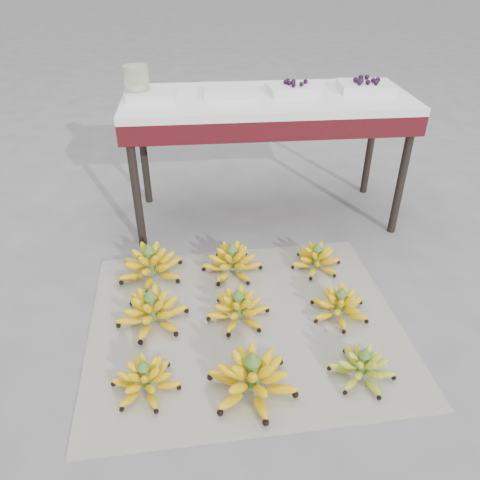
{
  "coord_description": "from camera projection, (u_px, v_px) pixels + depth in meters",
  "views": [
    {
      "loc": [
        -0.25,
        -1.37,
        1.33
      ],
      "look_at": [
        -0.09,
        0.28,
        0.26
      ],
      "focal_mm": 35.0,
      "sensor_mm": 36.0,
      "label": 1
    }
  ],
  "objects": [
    {
      "name": "ground",
      "position": [
        269.0,
        330.0,
        1.88
      ],
      "size": [
        60.0,
        60.0,
        0.0
      ],
      "primitive_type": "plane",
      "color": "#5F5F61",
      "rests_on": "ground"
    },
    {
      "name": "newspaper_mat",
      "position": [
        245.0,
        323.0,
        1.91
      ],
      "size": [
        1.29,
        1.1,
        0.01
      ],
      "primitive_type": "cube",
      "rotation": [
        0.0,
        0.0,
        0.04
      ],
      "color": "white",
      "rests_on": "ground"
    },
    {
      "name": "bunch_front_left",
      "position": [
        145.0,
        379.0,
        1.6
      ],
      "size": [
        0.31,
        0.31,
        0.14
      ],
      "rotation": [
        0.0,
        0.0,
        -0.39
      ],
      "color": "yellow",
      "rests_on": "newspaper_mat"
    },
    {
      "name": "bunch_front_center",
      "position": [
        252.0,
        377.0,
        1.59
      ],
      "size": [
        0.4,
        0.4,
        0.19
      ],
      "rotation": [
        0.0,
        0.0,
        0.35
      ],
      "color": "yellow",
      "rests_on": "newspaper_mat"
    },
    {
      "name": "bunch_front_right",
      "position": [
        362.0,
        367.0,
        1.65
      ],
      "size": [
        0.3,
        0.3,
        0.14
      ],
      "rotation": [
        0.0,
        0.0,
        -0.42
      ],
      "color": "olive",
      "rests_on": "newspaper_mat"
    },
    {
      "name": "bunch_mid_left",
      "position": [
        152.0,
        311.0,
        1.88
      ],
      "size": [
        0.29,
        0.29,
        0.17
      ],
      "rotation": [
        0.0,
        0.0,
        -0.03
      ],
      "color": "yellow",
      "rests_on": "newspaper_mat"
    },
    {
      "name": "bunch_mid_center",
      "position": [
        238.0,
        308.0,
        1.91
      ],
      "size": [
        0.29,
        0.29,
        0.15
      ],
      "rotation": [
        0.0,
        0.0,
        -0.18
      ],
      "color": "yellow",
      "rests_on": "newspaper_mat"
    },
    {
      "name": "bunch_mid_right",
      "position": [
        340.0,
        305.0,
        1.92
      ],
      "size": [
        0.25,
        0.25,
        0.15
      ],
      "rotation": [
        0.0,
        0.0,
        -0.02
      ],
      "color": "yellow",
      "rests_on": "newspaper_mat"
    },
    {
      "name": "bunch_back_left",
      "position": [
        151.0,
        265.0,
        2.14
      ],
      "size": [
        0.31,
        0.31,
        0.18
      ],
      "rotation": [
        0.0,
        0.0,
        -0.03
      ],
      "color": "yellow",
      "rests_on": "newspaper_mat"
    },
    {
      "name": "bunch_back_center",
      "position": [
        232.0,
        262.0,
        2.17
      ],
      "size": [
        0.33,
        0.33,
        0.17
      ],
      "rotation": [
        0.0,
        0.0,
        -0.26
      ],
      "color": "yellow",
      "rests_on": "newspaper_mat"
    },
    {
      "name": "bunch_back_right",
      "position": [
        316.0,
        259.0,
        2.2
      ],
      "size": [
        0.25,
        0.25,
        0.14
      ],
      "rotation": [
        0.0,
        0.0,
        -0.08
      ],
      "color": "yellow",
      "rests_on": "newspaper_mat"
    },
    {
      "name": "vendor_table",
      "position": [
        267.0,
        111.0,
        2.34
      ],
      "size": [
        1.41,
        0.57,
        0.68
      ],
      "color": "black",
      "rests_on": "ground"
    },
    {
      "name": "tray_far_left",
      "position": [
        152.0,
        95.0,
        2.23
      ],
      "size": [
        0.24,
        0.18,
        0.04
      ],
      "color": "silver",
      "rests_on": "vendor_table"
    },
    {
      "name": "tray_left",
      "position": [
        231.0,
        91.0,
        2.29
      ],
      "size": [
        0.27,
        0.2,
        0.04
      ],
      "color": "silver",
      "rests_on": "vendor_table"
    },
    {
      "name": "tray_right",
      "position": [
        292.0,
        89.0,
        2.31
      ],
      "size": [
        0.26,
        0.2,
        0.06
      ],
      "color": "silver",
      "rests_on": "vendor_table"
    },
    {
      "name": "tray_far_right",
      "position": [
        366.0,
        86.0,
        2.35
      ],
      "size": [
        0.28,
        0.21,
        0.07
      ],
      "color": "silver",
      "rests_on": "vendor_table"
    },
    {
      "name": "glass_jar",
      "position": [
        137.0,
        82.0,
        2.22
      ],
      "size": [
        0.12,
        0.12,
        0.15
      ],
      "primitive_type": "cylinder",
      "rotation": [
        0.0,
        0.0,
        0.03
      ],
      "color": "beige",
      "rests_on": "vendor_table"
    }
  ]
}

